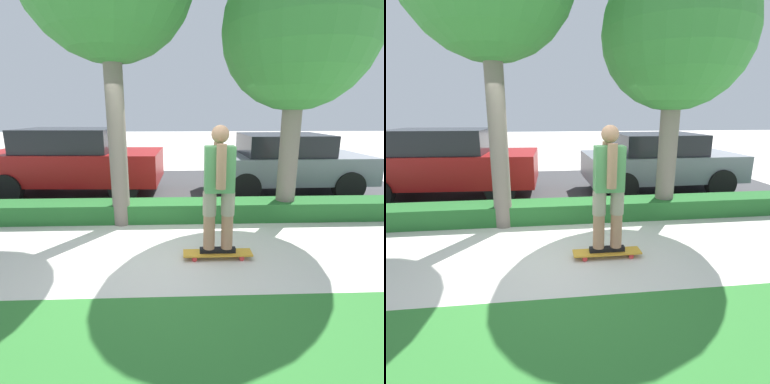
# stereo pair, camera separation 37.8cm
# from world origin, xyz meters

# --- Properties ---
(ground_plane) EXTENTS (60.00, 60.00, 0.00)m
(ground_plane) POSITION_xyz_m (0.00, 0.00, 0.00)
(ground_plane) COLOR beige
(street_asphalt) EXTENTS (12.53, 5.00, 0.01)m
(street_asphalt) POSITION_xyz_m (0.00, 4.20, 0.00)
(street_asphalt) COLOR #38383A
(street_asphalt) RESTS_ON ground_plane
(hedge_row) EXTENTS (12.53, 0.60, 0.37)m
(hedge_row) POSITION_xyz_m (0.00, 1.60, 0.18)
(hedge_row) COLOR #236028
(hedge_row) RESTS_ON ground_plane
(skateboard) EXTENTS (0.99, 0.24, 0.09)m
(skateboard) POSITION_xyz_m (0.57, -0.06, 0.07)
(skateboard) COLOR gold
(skateboard) RESTS_ON ground_plane
(skater_person) EXTENTS (0.51, 0.46, 1.80)m
(skater_person) POSITION_xyz_m (0.57, -0.06, 1.05)
(skater_person) COLOR black
(skater_person) RESTS_ON skateboard
(tree_mid) EXTENTS (2.68, 2.68, 4.74)m
(tree_mid) POSITION_xyz_m (2.11, 1.62, 3.37)
(tree_mid) COLOR #70665B
(tree_mid) RESTS_ON ground_plane
(parked_car_front) EXTENTS (4.33, 2.01, 1.66)m
(parked_car_front) POSITION_xyz_m (-2.63, 3.64, 0.86)
(parked_car_front) COLOR maroon
(parked_car_front) RESTS_ON ground_plane
(parked_car_middle) EXTENTS (4.00, 1.99, 1.52)m
(parked_car_middle) POSITION_xyz_m (2.74, 3.54, 0.81)
(parked_car_middle) COLOR slate
(parked_car_middle) RESTS_ON ground_plane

